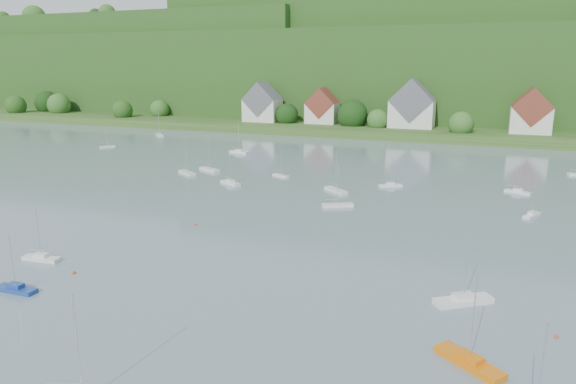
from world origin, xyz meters
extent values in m
cube|color=#2F541F|center=(0.00, 200.00, 1.50)|extent=(600.00, 60.00, 3.00)
cube|color=#1D4616|center=(0.00, 275.00, 20.00)|extent=(620.00, 160.00, 40.00)
cube|color=#1D4616|center=(-150.00, 260.00, 24.00)|extent=(200.00, 120.00, 52.00)
cube|color=#1D4616|center=(10.00, 270.00, 28.00)|extent=(240.00, 130.00, 60.00)
sphere|color=#2D6726|center=(-162.23, 187.01, 6.64)|extent=(11.19, 11.19, 11.19)
sphere|color=#2D6726|center=(-108.08, 191.48, 5.80)|extent=(8.61, 8.61, 8.61)
sphere|color=#234A16|center=(-119.76, 180.47, 5.94)|extent=(9.03, 9.03, 9.03)
sphere|color=#2D6726|center=(-6.80, 183.88, 5.66)|extent=(8.19, 8.19, 8.19)
sphere|color=#2D6726|center=(-51.96, 186.07, 5.11)|extent=(6.49, 6.49, 6.49)
sphere|color=#2D6726|center=(46.85, 192.08, 6.95)|extent=(12.16, 12.16, 12.16)
sphere|color=#2D6726|center=(22.99, 179.93, 5.84)|extent=(8.73, 8.73, 8.73)
sphere|color=black|center=(-43.87, 185.86, 6.03)|extent=(9.32, 9.32, 9.32)
sphere|color=black|center=(-170.45, 193.35, 6.09)|extent=(9.50, 9.50, 9.50)
sphere|color=black|center=(-174.62, 191.87, 6.87)|extent=(11.91, 11.91, 11.91)
sphere|color=#234A16|center=(-182.02, 179.81, 6.22)|extent=(9.91, 9.91, 9.91)
sphere|color=black|center=(-17.00, 186.36, 6.87)|extent=(11.92, 11.92, 11.92)
sphere|color=#2D6726|center=(-119.71, 228.54, 51.84)|extent=(10.52, 10.52, 10.52)
sphere|color=#2D6726|center=(-223.02, 236.35, 52.41)|extent=(13.75, 13.75, 13.75)
sphere|color=#234A16|center=(-84.27, 263.14, 51.80)|extent=(10.29, 10.29, 10.29)
sphere|color=black|center=(-190.36, 258.01, 51.80)|extent=(10.31, 10.31, 10.31)
sphere|color=black|center=(-175.19, 233.35, 51.42)|extent=(8.14, 8.14, 8.14)
sphere|color=#2D6726|center=(-177.57, 262.59, 51.25)|extent=(7.15, 7.15, 7.15)
sphere|color=black|center=(-243.68, 258.03, 52.04)|extent=(11.66, 11.66, 11.66)
sphere|color=black|center=(-68.16, 251.39, 51.26)|extent=(7.18, 7.18, 7.18)
sphere|color=#2D6726|center=(-157.98, 221.69, 51.56)|extent=(8.89, 8.89, 8.89)
sphere|color=#234A16|center=(-234.52, 225.00, 51.36)|extent=(7.77, 7.77, 7.77)
sphere|color=black|center=(-193.31, 253.95, 51.74)|extent=(9.97, 9.97, 9.97)
sphere|color=#234A16|center=(-39.98, 262.14, 42.10)|extent=(12.01, 12.01, 12.01)
sphere|color=black|center=(-3.70, 272.21, 42.75)|extent=(15.72, 15.72, 15.72)
sphere|color=#234A16|center=(10.88, 267.92, 41.84)|extent=(10.54, 10.54, 10.54)
sphere|color=#234A16|center=(-193.30, 298.62, 41.43)|extent=(8.18, 8.18, 8.18)
sphere|color=black|center=(-175.91, 289.59, 41.53)|extent=(8.74, 8.74, 8.74)
sphere|color=black|center=(-191.77, 268.51, 42.69)|extent=(15.38, 15.38, 15.38)
cube|color=silver|center=(-55.00, 187.00, 7.50)|extent=(14.00, 10.00, 9.00)
cube|color=#5A5A62|center=(-55.00, 187.00, 12.00)|extent=(14.00, 10.40, 14.00)
cube|color=silver|center=(-30.00, 189.00, 7.00)|extent=(12.00, 9.00, 8.00)
cube|color=brown|center=(-30.00, 189.00, 11.00)|extent=(12.00, 9.36, 12.00)
cube|color=silver|center=(5.00, 188.00, 8.00)|extent=(16.00, 11.00, 10.00)
cube|color=#5A5A62|center=(5.00, 188.00, 13.00)|extent=(16.00, 11.44, 16.00)
cube|color=silver|center=(45.00, 186.00, 7.50)|extent=(13.00, 10.00, 9.00)
cube|color=brown|center=(45.00, 186.00, 12.00)|extent=(13.00, 10.40, 13.00)
cube|color=navy|center=(-18.86, 33.10, 0.26)|extent=(5.33, 1.60, 0.53)
cube|color=navy|center=(-18.86, 33.10, 0.78)|extent=(1.88, 1.08, 0.50)
cylinder|color=silver|center=(-18.86, 33.10, 3.84)|extent=(0.10, 0.10, 6.62)
cylinder|color=silver|center=(-19.66, 33.08, 1.43)|extent=(2.91, 0.15, 0.08)
cylinder|color=silver|center=(3.30, 19.69, 5.06)|extent=(0.10, 0.10, 8.73)
cylinder|color=silver|center=(2.31, 19.33, 1.60)|extent=(3.63, 1.39, 0.08)
cube|color=white|center=(30.58, 48.80, 0.34)|extent=(6.60, 5.43, 0.67)
cube|color=white|center=(30.58, 48.80, 0.92)|extent=(2.69, 2.44, 0.50)
cylinder|color=silver|center=(30.58, 48.80, 4.89)|extent=(0.10, 0.10, 8.43)
cylinder|color=silver|center=(29.75, 48.22, 1.57)|extent=(3.08, 2.20, 0.08)
cube|color=orange|center=(31.70, 36.11, 0.33)|extent=(6.40, 5.41, 0.66)
cube|color=orange|center=(31.70, 36.11, 0.91)|extent=(2.62, 2.41, 0.50)
cylinder|color=silver|center=(31.70, 36.11, 4.78)|extent=(0.10, 0.10, 8.24)
cylinder|color=silver|center=(30.90, 36.69, 1.56)|extent=(2.96, 2.22, 0.08)
cube|color=white|center=(-23.92, 41.77, 0.27)|extent=(5.45, 2.04, 0.53)
cube|color=white|center=(-23.92, 41.77, 0.78)|extent=(1.96, 1.23, 0.50)
cylinder|color=silver|center=(-23.92, 41.77, 3.86)|extent=(0.10, 0.10, 6.65)
cylinder|color=silver|center=(-24.71, 41.69, 1.43)|extent=(2.92, 0.39, 0.08)
sphere|color=#D94A14|center=(-16.49, 39.78, 0.00)|extent=(0.47, 0.47, 0.47)
sphere|color=#D94A14|center=(39.52, 44.36, 0.00)|extent=(0.42, 0.42, 0.42)
sphere|color=#D94A14|center=(-12.63, 63.20, 0.00)|extent=(0.42, 0.42, 0.42)
cube|color=white|center=(6.51, 82.54, 0.30)|extent=(6.01, 4.29, 0.59)
cylinder|color=silver|center=(6.51, 82.54, 4.30)|extent=(0.10, 0.10, 7.42)
cylinder|color=silver|center=(5.72, 82.11, 1.49)|extent=(2.91, 1.63, 0.08)
cube|color=white|center=(-37.30, 129.45, 0.32)|extent=(6.68, 3.03, 0.65)
cube|color=white|center=(-37.30, 129.45, 0.90)|extent=(2.46, 1.68, 0.50)
cylinder|color=silver|center=(-37.30, 129.45, 4.68)|extent=(0.10, 0.10, 8.06)
cylinder|color=silver|center=(-38.25, 129.64, 1.55)|extent=(3.50, 0.77, 0.08)
cube|color=white|center=(-81.60, 124.14, 0.24)|extent=(3.99, 4.53, 0.47)
cylinder|color=silver|center=(-81.60, 124.14, 3.43)|extent=(0.10, 0.10, 5.92)
cylinder|color=silver|center=(-82.04, 123.58, 1.37)|extent=(1.69, 2.09, 0.08)
cube|color=white|center=(40.07, 88.75, 0.23)|extent=(3.24, 4.79, 0.47)
cube|color=white|center=(40.07, 88.75, 0.72)|extent=(1.55, 1.88, 0.50)
cylinder|color=silver|center=(40.07, 88.75, 3.40)|extent=(0.10, 0.10, 5.86)
cylinder|color=silver|center=(39.76, 88.12, 1.37)|extent=(1.20, 2.35, 0.08)
cube|color=white|center=(-13.31, 103.35, 0.23)|extent=(4.76, 3.17, 0.46)
cylinder|color=silver|center=(-13.31, 103.35, 3.37)|extent=(0.10, 0.10, 5.81)
cylinder|color=silver|center=(-13.94, 103.65, 1.36)|extent=(2.34, 1.17, 0.08)
cube|color=white|center=(12.85, 102.34, 0.26)|extent=(5.19, 3.69, 0.51)
cube|color=white|center=(12.85, 102.34, 0.76)|extent=(2.06, 1.73, 0.50)
cylinder|color=silver|center=(12.85, 102.34, 3.72)|extent=(0.10, 0.10, 6.41)
cylinder|color=silver|center=(12.17, 101.97, 1.41)|extent=(2.52, 1.40, 0.08)
cube|color=white|center=(-35.80, 97.99, 0.31)|extent=(6.10, 4.67, 0.61)
cylinder|color=silver|center=(-35.80, 97.99, 4.43)|extent=(0.10, 0.10, 7.64)
cylinder|color=silver|center=(-36.58, 98.47, 1.51)|extent=(2.90, 1.83, 0.08)
cube|color=white|center=(-20.83, 91.84, 0.29)|extent=(5.92, 4.26, 0.59)
cube|color=white|center=(-20.83, 91.84, 0.84)|extent=(2.35, 1.99, 0.50)
cylinder|color=silver|center=(-20.83, 91.84, 4.24)|extent=(0.10, 0.10, 7.32)
cylinder|color=silver|center=(-21.60, 92.27, 1.49)|extent=(2.86, 1.62, 0.08)
cube|color=white|center=(38.53, 106.02, 0.26)|extent=(5.35, 3.34, 0.52)
cube|color=white|center=(38.53, 106.02, 0.77)|extent=(2.07, 1.64, 0.50)
cylinder|color=silver|center=(38.53, 106.02, 3.76)|extent=(0.10, 0.10, 6.48)
cylinder|color=silver|center=(37.81, 106.32, 1.42)|extent=(2.66, 1.17, 0.08)
cube|color=white|center=(-82.02, 153.38, 0.32)|extent=(5.74, 5.70, 0.63)
cylinder|color=silver|center=(-82.02, 153.38, 4.58)|extent=(0.10, 0.10, 7.90)
cylinder|color=silver|center=(-82.69, 154.04, 1.53)|extent=(2.53, 2.50, 0.08)
cube|color=white|center=(3.00, 93.66, 0.32)|extent=(6.02, 5.42, 0.63)
cylinder|color=silver|center=(3.00, 93.66, 4.60)|extent=(0.10, 0.10, 7.93)
cylinder|color=silver|center=(2.26, 94.27, 1.53)|extent=(2.74, 2.29, 0.08)
cube|color=white|center=(-32.58, 103.29, 0.32)|extent=(6.64, 4.46, 0.65)
cylinder|color=silver|center=(-32.58, 103.29, 4.71)|extent=(0.10, 0.10, 8.12)
cylinder|color=silver|center=(-33.45, 103.71, 1.55)|extent=(3.25, 1.63, 0.08)
camera|label=1|loc=(31.33, -7.81, 26.20)|focal=32.19mm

